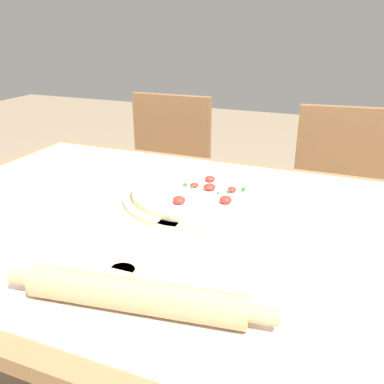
% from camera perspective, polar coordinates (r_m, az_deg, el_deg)
% --- Properties ---
extents(dining_table, '(1.34, 0.94, 0.76)m').
position_cam_1_polar(dining_table, '(1.02, -4.34, -9.01)').
color(dining_table, olive).
rests_on(dining_table, ground_plane).
extents(towel_cloth, '(1.26, 0.86, 0.00)m').
position_cam_1_polar(towel_cloth, '(0.97, -4.53, -3.51)').
color(towel_cloth, silver).
rests_on(towel_cloth, dining_table).
extents(pizza_peel, '(0.38, 0.59, 0.01)m').
position_cam_1_polar(pizza_peel, '(1.03, 0.15, -1.08)').
color(pizza_peel, '#D6B784').
rests_on(pizza_peel, towel_cloth).
extents(pizza, '(0.33, 0.33, 0.04)m').
position_cam_1_polar(pizza, '(1.04, 0.63, 0.32)').
color(pizza, beige).
rests_on(pizza, pizza_peel).
extents(rolling_pin, '(0.45, 0.10, 0.05)m').
position_cam_1_polar(rolling_pin, '(0.66, -7.91, -14.18)').
color(rolling_pin, tan).
rests_on(rolling_pin, towel_cloth).
extents(chair_left, '(0.41, 0.41, 0.88)m').
position_cam_1_polar(chair_left, '(1.91, -3.80, 1.94)').
color(chair_left, brown).
rests_on(chair_left, ground_plane).
extents(chair_right, '(0.44, 0.44, 0.88)m').
position_cam_1_polar(chair_right, '(1.75, 19.89, -1.51)').
color(chair_right, brown).
rests_on(chair_right, ground_plane).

